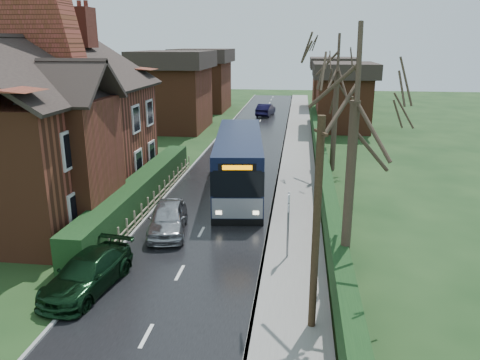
# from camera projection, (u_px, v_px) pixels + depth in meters

# --- Properties ---
(ground) EXTENTS (140.00, 140.00, 0.00)m
(ground) POSITION_uv_depth(u_px,v_px,m) (192.00, 251.00, 19.61)
(ground) COLOR #2D4B20
(ground) RESTS_ON ground
(road) EXTENTS (6.00, 100.00, 0.02)m
(road) POSITION_uv_depth(u_px,v_px,m) (228.00, 182.00, 29.12)
(road) COLOR black
(road) RESTS_ON ground
(pavement) EXTENTS (2.50, 100.00, 0.14)m
(pavement) POSITION_uv_depth(u_px,v_px,m) (296.00, 184.00, 28.59)
(pavement) COLOR slate
(pavement) RESTS_ON ground
(kerb_right) EXTENTS (0.12, 100.00, 0.14)m
(kerb_right) POSITION_uv_depth(u_px,v_px,m) (277.00, 183.00, 28.73)
(kerb_right) COLOR gray
(kerb_right) RESTS_ON ground
(kerb_left) EXTENTS (0.12, 100.00, 0.10)m
(kerb_left) POSITION_uv_depth(u_px,v_px,m) (180.00, 180.00, 29.47)
(kerb_left) COLOR gray
(kerb_left) RESTS_ON ground
(front_hedge) EXTENTS (1.20, 16.00, 1.60)m
(front_hedge) POSITION_uv_depth(u_px,v_px,m) (140.00, 193.00, 24.61)
(front_hedge) COLOR black
(front_hedge) RESTS_ON ground
(picket_fence) EXTENTS (0.10, 16.00, 0.90)m
(picket_fence) POSITION_uv_depth(u_px,v_px,m) (154.00, 199.00, 24.62)
(picket_fence) COLOR gray
(picket_fence) RESTS_ON ground
(right_wall_hedge) EXTENTS (0.60, 50.00, 1.80)m
(right_wall_hedge) POSITION_uv_depth(u_px,v_px,m) (323.00, 170.00, 28.13)
(right_wall_hedge) COLOR brown
(right_wall_hedge) RESTS_ON ground
(brick_house) EXTENTS (9.30, 14.60, 10.30)m
(brick_house) POSITION_uv_depth(u_px,v_px,m) (43.00, 124.00, 23.96)
(brick_house) COLOR brown
(brick_house) RESTS_ON ground
(bus) EXTENTS (3.75, 11.25, 3.35)m
(bus) POSITION_uv_depth(u_px,v_px,m) (239.00, 164.00, 26.97)
(bus) COLOR black
(bus) RESTS_ON ground
(car_silver) EXTENTS (2.35, 4.32, 1.40)m
(car_silver) POSITION_uv_depth(u_px,v_px,m) (168.00, 218.00, 21.30)
(car_silver) COLOR #A9AAAE
(car_silver) RESTS_ON ground
(car_green) EXTENTS (2.35, 4.50, 1.25)m
(car_green) POSITION_uv_depth(u_px,v_px,m) (87.00, 273.00, 16.40)
(car_green) COLOR black
(car_green) RESTS_ON ground
(car_distant) EXTENTS (2.15, 4.56, 1.44)m
(car_distant) POSITION_uv_depth(u_px,v_px,m) (266.00, 110.00, 55.36)
(car_distant) COLOR black
(car_distant) RESTS_ON ground
(bus_stop_sign) EXTENTS (0.08, 0.43, 2.86)m
(bus_stop_sign) POSITION_uv_depth(u_px,v_px,m) (288.00, 216.00, 18.25)
(bus_stop_sign) COLOR slate
(bus_stop_sign) RESTS_ON ground
(telegraph_pole) EXTENTS (0.36, 0.82, 6.54)m
(telegraph_pole) POSITION_uv_depth(u_px,v_px,m) (316.00, 228.00, 13.32)
(telegraph_pole) COLOR black
(telegraph_pole) RESTS_ON ground
(tree_right_near) EXTENTS (4.41, 4.41, 9.53)m
(tree_right_near) POSITION_uv_depth(u_px,v_px,m) (357.00, 86.00, 14.37)
(tree_right_near) COLOR #362A20
(tree_right_near) RESTS_ON ground
(tree_right_far) EXTENTS (4.90, 4.90, 9.46)m
(tree_right_far) POSITION_uv_depth(u_px,v_px,m) (338.00, 64.00, 30.03)
(tree_right_far) COLOR #35281F
(tree_right_far) RESTS_ON ground
(tree_house_side) EXTENTS (3.89, 3.89, 8.84)m
(tree_house_side) POSITION_uv_depth(u_px,v_px,m) (100.00, 67.00, 35.28)
(tree_house_side) COLOR #32261E
(tree_house_side) RESTS_ON ground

